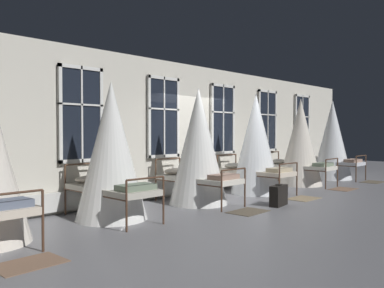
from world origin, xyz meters
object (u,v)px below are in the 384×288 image
Objects in this scene: cot_second at (111,152)px; cot_fifth at (300,143)px; cot_third at (198,147)px; suitcase_dark at (279,195)px; cot_fourth at (256,145)px; cot_sixth at (332,141)px.

cot_fifth is at bearing -89.89° from cot_second.
cot_third is 2.02m from suitcase_dark.
cot_fourth is 4.41× the size of suitcase_dark.
suitcase_dark is at bearing -145.39° from cot_third.
cot_sixth is 5.90m from suitcase_dark.
cot_sixth is at bearing 4.46° from suitcase_dark.
cot_fifth reaches higher than cot_third.
cot_fifth is 3.86m from suitcase_dark.
cot_second is 0.95× the size of cot_sixth.
cot_third is at bearing 91.38° from cot_fourth.
cot_fifth reaches higher than suitcase_dark.
cot_third is 1.00× the size of cot_fifth.
suitcase_dark is (3.26, -1.47, -1.00)m from cot_second.
cot_fifth reaches higher than cot_second.
cot_fourth reaches higher than suitcase_dark.
cot_third is at bearing 88.69° from cot_fifth.
cot_fifth is 0.97× the size of cot_sixth.
cot_fourth reaches higher than cot_third.
cot_second is at bearing 90.89° from cot_fourth.
cot_fifth is at bearing 12.39° from suitcase_dark.
cot_fifth is (4.44, -0.03, 0.00)m from cot_third.
suitcase_dark is (-5.63, -1.42, -1.07)m from cot_sixth.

